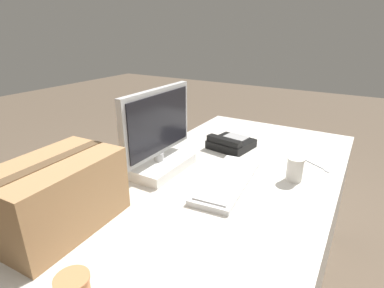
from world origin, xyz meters
TOP-DOWN VIEW (x-y plane):
  - office_desk at (0.00, 0.00)m, footprint 1.80×0.90m
  - monitor at (-0.04, 0.28)m, footprint 0.45×0.21m
  - keyboard at (0.00, -0.04)m, footprint 0.47×0.21m
  - desk_phone at (0.36, 0.11)m, footprint 0.23×0.23m
  - paper_cup_right at (0.17, -0.27)m, footprint 0.07×0.07m
  - spoon at (0.35, -0.35)m, footprint 0.10×0.14m
  - cardboard_box at (-0.54, 0.31)m, footprint 0.41×0.27m

SIDE VIEW (x-z plane):
  - office_desk at x=0.00m, z-range 0.00..0.72m
  - spoon at x=0.35m, z-range 0.72..0.72m
  - keyboard at x=0.00m, z-range 0.72..0.74m
  - desk_phone at x=0.36m, z-range 0.71..0.78m
  - paper_cup_right at x=0.17m, z-range 0.72..0.82m
  - cardboard_box at x=-0.54m, z-range 0.72..0.95m
  - monitor at x=-0.04m, z-range 0.67..1.04m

